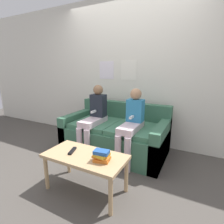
% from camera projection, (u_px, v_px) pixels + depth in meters
% --- Properties ---
extents(ground_plane, '(10.00, 10.00, 0.00)m').
position_uv_depth(ground_plane, '(98.00, 166.00, 2.52)').
color(ground_plane, '#4C4742').
extents(wall_back, '(8.00, 0.06, 2.60)m').
position_uv_depth(wall_back, '(129.00, 72.00, 3.17)').
color(wall_back, silver).
rests_on(wall_back, ground_plane).
extents(couch, '(1.66, 0.90, 0.79)m').
position_uv_depth(couch, '(116.00, 135.00, 2.94)').
color(couch, '#38664C').
rests_on(couch, ground_plane).
extents(coffee_table, '(0.92, 0.46, 0.44)m').
position_uv_depth(coffee_table, '(85.00, 159.00, 1.93)').
color(coffee_table, tan).
rests_on(coffee_table, ground_plane).
extents(person_left, '(0.24, 0.60, 1.11)m').
position_uv_depth(person_left, '(94.00, 116.00, 2.81)').
color(person_left, silver).
rests_on(person_left, ground_plane).
extents(person_right, '(0.24, 0.60, 1.09)m').
position_uv_depth(person_right, '(131.00, 122.00, 2.52)').
color(person_right, silver).
rests_on(person_right, ground_plane).
extents(tv_remote, '(0.09, 0.17, 0.02)m').
position_uv_depth(tv_remote, '(72.00, 151.00, 1.99)').
color(tv_remote, black).
rests_on(tv_remote, coffee_table).
extents(book_stack, '(0.19, 0.16, 0.12)m').
position_uv_depth(book_stack, '(102.00, 156.00, 1.78)').
color(book_stack, orange).
rests_on(book_stack, coffee_table).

